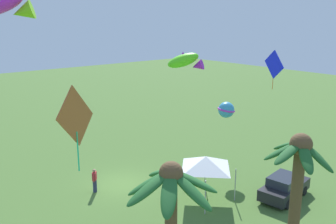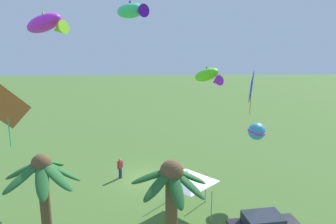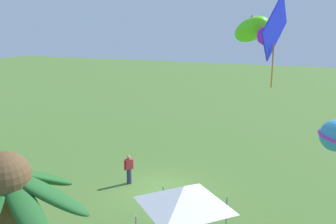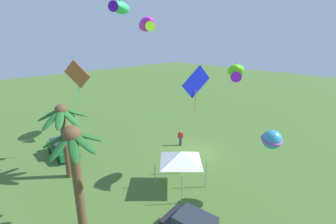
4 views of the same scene
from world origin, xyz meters
name	(u,v)px [view 1 (image 1 of 4)]	position (x,y,z in m)	size (l,w,h in m)	color
ground_plane	(122,184)	(0.00, 0.00, 0.00)	(120.00, 120.00, 0.00)	#476B2D
palm_tree_0	(171,199)	(4.21, 10.22, 4.40)	(3.62, 3.68, 5.91)	brown
palm_tree_1	(298,172)	(-1.57, 11.96, 4.50)	(3.29, 3.14, 6.25)	brown
parked_car_1	(284,187)	(-6.81, 8.15, 0.75)	(4.10, 2.24, 1.51)	black
spectator_0	(95,180)	(1.96, -0.17, 0.81)	(0.42, 0.44, 1.59)	#2D3351
festival_tent	(206,162)	(-2.86, 5.10, 2.47)	(2.86, 2.86, 2.85)	#9E9EA3
kite_diamond_2	(76,118)	(6.62, 7.65, 7.46)	(2.05, 1.31, 3.34)	#B35A28
kite_fish_3	(185,61)	(-4.45, 1.35, 8.19)	(2.22, 2.74, 1.53)	#5BE31D
kite_diamond_4	(274,65)	(-5.84, 7.42, 8.40)	(0.43, 1.59, 2.27)	#1623F1
kite_ball_5	(226,110)	(-7.82, 2.23, 4.44)	(1.79, 1.79, 1.19)	#3590C4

